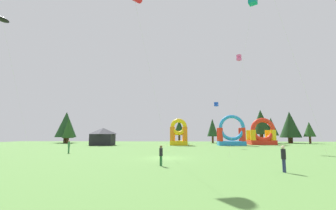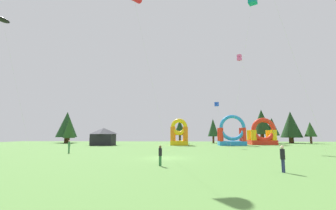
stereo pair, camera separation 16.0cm
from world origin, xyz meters
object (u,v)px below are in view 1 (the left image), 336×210
at_px(kite_blue_box, 216,104).
at_px(inflatable_yellow_castle, 262,136).
at_px(person_left_edge, 69,145).
at_px(inflatable_red_slide, 231,134).
at_px(festival_tent, 103,137).
at_px(person_far_side, 283,156).
at_px(kite_black_parafoil, 2,20).
at_px(inflatable_orange_dome, 179,135).
at_px(kite_teal_box, 253,1).
at_px(person_near_camera, 161,154).
at_px(kite_pink_box, 239,58).

bearing_deg(kite_blue_box, inflatable_yellow_castle, 41.03).
bearing_deg(person_left_edge, inflatable_red_slide, 133.92).
relative_size(inflatable_yellow_castle, festival_tent, 1.32).
relative_size(kite_blue_box, inflatable_yellow_castle, 1.39).
bearing_deg(person_far_side, kite_blue_box, 169.91).
distance_m(kite_black_parafoil, inflatable_orange_dome, 40.51).
bearing_deg(inflatable_orange_dome, festival_tent, -173.84).
xyz_separation_m(kite_blue_box, person_left_edge, (-23.68, -16.62, -7.96)).
bearing_deg(inflatable_yellow_castle, kite_black_parafoil, -143.13).
bearing_deg(person_left_edge, kite_black_parafoil, -51.32).
bearing_deg(inflatable_yellow_castle, person_left_edge, -142.68).
distance_m(kite_teal_box, kite_black_parafoil, 31.91).
relative_size(person_near_camera, person_far_side, 0.92).
xyz_separation_m(kite_black_parafoil, person_near_camera, (21.62, -7.41, -16.59)).
height_order(person_left_edge, inflatable_orange_dome, inflatable_orange_dome).
bearing_deg(kite_teal_box, inflatable_yellow_castle, 70.33).
bearing_deg(kite_black_parafoil, person_near_camera, -18.92).
xyz_separation_m(inflatable_red_slide, festival_tent, (-31.07, -0.86, -0.50)).
distance_m(kite_blue_box, inflatable_yellow_castle, 18.85).
relative_size(person_far_side, inflatable_orange_dome, 0.29).
bearing_deg(kite_blue_box, kite_teal_box, -88.11).
bearing_deg(kite_teal_box, person_far_side, -98.90).
relative_size(kite_pink_box, person_left_edge, 9.82).
relative_size(kite_teal_box, festival_tent, 3.61).
bearing_deg(inflatable_orange_dome, person_left_edge, -122.29).
xyz_separation_m(kite_black_parafoil, festival_tent, (4.54, 27.73, -15.50)).
distance_m(person_left_edge, person_near_camera, 18.94).
relative_size(kite_black_parafoil, festival_tent, 3.51).
bearing_deg(kite_pink_box, inflatable_yellow_castle, 61.17).
height_order(person_left_edge, person_far_side, person_far_side).
distance_m(kite_blue_box, inflatable_orange_dome, 13.18).
bearing_deg(kite_blue_box, person_near_camera, -108.00).
xyz_separation_m(kite_blue_box, festival_tent, (-26.54, 6.01, -6.93)).
height_order(kite_black_parafoil, person_near_camera, kite_black_parafoil).
distance_m(person_far_side, inflatable_orange_dome, 40.70).
bearing_deg(kite_black_parafoil, inflatable_red_slide, 38.76).
bearing_deg(person_near_camera, kite_teal_box, -105.55).
relative_size(kite_pink_box, inflatable_orange_dome, 2.76).
xyz_separation_m(person_near_camera, inflatable_yellow_castle, (22.75, 40.69, 1.30)).
height_order(kite_black_parafoil, kite_blue_box, kite_black_parafoil).
height_order(kite_pink_box, person_left_edge, kite_pink_box).
bearing_deg(person_left_edge, inflatable_orange_dome, 151.84).
xyz_separation_m(kite_teal_box, kite_pink_box, (2.83, 17.42, -0.94)).
xyz_separation_m(kite_teal_box, person_far_side, (-1.34, -8.54, -17.04)).
xyz_separation_m(kite_black_parafoil, person_left_edge, (7.40, 5.10, -16.53)).
bearing_deg(inflatable_yellow_castle, person_near_camera, -119.21).
bearing_deg(inflatable_red_slide, inflatable_yellow_castle, 28.13).
bearing_deg(inflatable_orange_dome, inflatable_red_slide, -5.07).
xyz_separation_m(kite_black_parafoil, inflatable_red_slide, (35.61, 28.60, -15.00)).
relative_size(kite_pink_box, inflatable_yellow_castle, 2.61).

